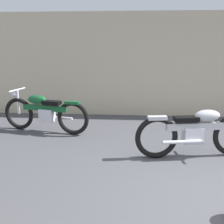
{
  "coord_description": "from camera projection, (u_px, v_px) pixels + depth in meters",
  "views": [
    {
      "loc": [
        -1.22,
        -3.1,
        1.9
      ],
      "look_at": [
        -1.66,
        2.43,
        0.55
      ],
      "focal_mm": 44.76,
      "sensor_mm": 36.0,
      "label": 1
    }
  ],
  "objects": [
    {
      "name": "motorcycle_silver",
      "position": [
        197.0,
        132.0,
        4.75
      ],
      "size": [
        2.08,
        0.66,
        0.94
      ],
      "rotation": [
        0.0,
        0.0,
        0.17
      ],
      "color": "black",
      "rests_on": "ground_plane"
    },
    {
      "name": "motorcycle_green",
      "position": [
        44.0,
        112.0,
        6.13
      ],
      "size": [
        2.04,
        0.71,
        0.93
      ],
      "rotation": [
        0.0,
        0.0,
        2.92
      ],
      "color": "black",
      "rests_on": "ground_plane"
    },
    {
      "name": "building_wall",
      "position": [
        181.0,
        65.0,
        7.39
      ],
      "size": [
        18.0,
        0.3,
        2.72
      ],
      "primitive_type": "cube",
      "color": "beige",
      "rests_on": "ground_plane"
    }
  ]
}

